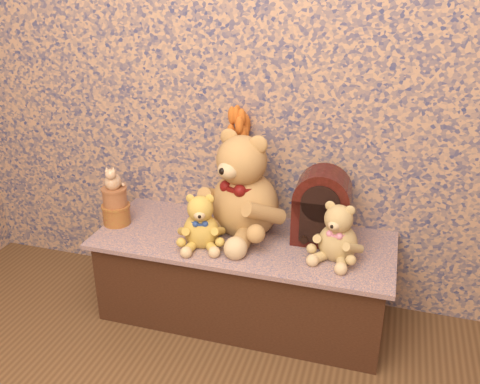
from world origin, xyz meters
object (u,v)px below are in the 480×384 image
Objects in this scene: teddy_large at (245,179)px; cat_figurine at (113,177)px; cathedral_radio at (322,206)px; teddy_small at (339,229)px; ceramic_vase at (239,200)px; teddy_medium at (201,218)px; biscuit_tin_lower at (117,214)px.

cat_figurine is at bearing -148.25° from teddy_large.
teddy_small is at bearing -57.80° from cathedral_radio.
ceramic_vase is (-0.06, 0.11, -0.15)m from teddy_large.
teddy_medium is at bearing -107.18° from teddy_large.
cat_figurine is at bearing 0.00° from biscuit_tin_lower.
cathedral_radio is 2.82× the size of cat_figurine.
teddy_large is 1.53× the size of cathedral_radio.
cathedral_radio is at bearing 3.91° from teddy_medium.
teddy_small is at bearing -16.91° from cat_figurine.
cat_figurine is at bearing 153.08° from teddy_medium.
biscuit_tin_lower is at bearing -165.95° from teddy_small.
teddy_medium is (-0.14, -0.17, -0.12)m from teddy_large.
teddy_medium is at bearing -160.71° from cathedral_radio.
teddy_medium is 0.57m from teddy_small.
ceramic_vase reaches higher than biscuit_tin_lower.
teddy_large reaches higher than ceramic_vase.
teddy_small is 2.11× the size of biscuit_tin_lower.
teddy_large is 1.97× the size of teddy_medium.
ceramic_vase is at bearing 56.20° from teddy_medium.
biscuit_tin_lower is at bearing 153.08° from teddy_medium.
cathedral_radio is at bearing 139.30° from teddy_small.
teddy_large is at bearing 179.73° from teddy_small.
teddy_small is 2.27× the size of cat_figurine.
cat_figurine is (-0.58, -0.10, -0.02)m from teddy_large.
cathedral_radio is 0.93m from cat_figurine.
biscuit_tin_lower is (-0.44, 0.07, -0.08)m from teddy_medium.
teddy_small is (0.42, -0.11, -0.12)m from teddy_large.
teddy_large is 0.25m from teddy_medium.
teddy_large is at bearing -179.69° from cathedral_radio.
cat_figurine is at bearing -175.10° from cathedral_radio.
ceramic_vase is at bearing 141.45° from teddy_large.
biscuit_tin_lower is at bearing -148.25° from teddy_large.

